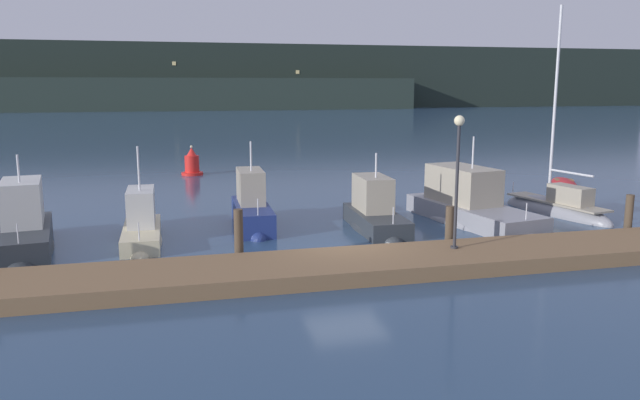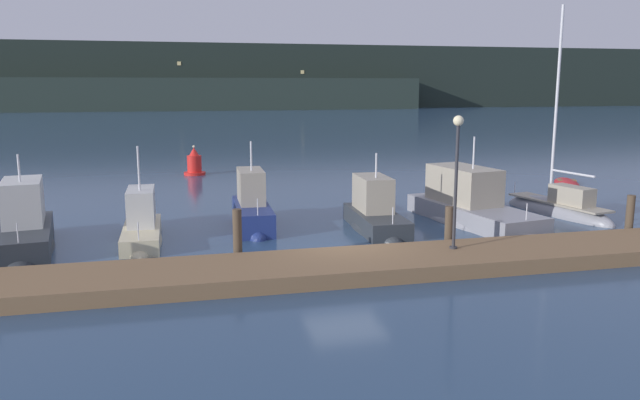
{
  "view_description": "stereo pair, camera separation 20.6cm",
  "coord_description": "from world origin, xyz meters",
  "px_view_note": "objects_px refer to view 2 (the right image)",
  "views": [
    {
      "loc": [
        -5.57,
        -18.78,
        5.44
      ],
      "look_at": [
        0.0,
        3.51,
        1.2
      ],
      "focal_mm": 35.0,
      "sensor_mm": 36.0,
      "label": 1
    },
    {
      "loc": [
        -5.37,
        -18.83,
        5.44
      ],
      "look_at": [
        0.0,
        3.51,
        1.2
      ],
      "focal_mm": 35.0,
      "sensor_mm": 36.0,
      "label": 2
    }
  ],
  "objects_px": {
    "motorboat_berth_3": "(252,217)",
    "dock_lamppost": "(457,161)",
    "channel_buoy": "(194,164)",
    "motorboat_berth_5": "(471,213)",
    "sailboat_berth_6": "(559,211)",
    "motorboat_berth_4": "(375,220)",
    "rowboat_adrift": "(566,184)",
    "motorboat_berth_2": "(142,233)",
    "motorboat_berth_1": "(25,236)"
  },
  "relations": [
    {
      "from": "motorboat_berth_3",
      "to": "dock_lamppost",
      "type": "xyz_separation_m",
      "value": [
        5.42,
        -6.43,
        2.82
      ]
    },
    {
      "from": "channel_buoy",
      "to": "dock_lamppost",
      "type": "distance_m",
      "value": 22.84
    },
    {
      "from": "motorboat_berth_5",
      "to": "channel_buoy",
      "type": "xyz_separation_m",
      "value": [
        -10.27,
        16.39,
        0.27
      ]
    },
    {
      "from": "channel_buoy",
      "to": "dock_lamppost",
      "type": "bearing_deg",
      "value": -71.96
    },
    {
      "from": "motorboat_berth_5",
      "to": "sailboat_berth_6",
      "type": "xyz_separation_m",
      "value": [
        4.34,
        0.49,
        -0.24
      ]
    },
    {
      "from": "motorboat_berth_4",
      "to": "rowboat_adrift",
      "type": "height_order",
      "value": "motorboat_berth_4"
    },
    {
      "from": "motorboat_berth_4",
      "to": "motorboat_berth_5",
      "type": "bearing_deg",
      "value": 4.07
    },
    {
      "from": "motorboat_berth_2",
      "to": "dock_lamppost",
      "type": "bearing_deg",
      "value": -27.85
    },
    {
      "from": "motorboat_berth_2",
      "to": "motorboat_berth_4",
      "type": "relative_size",
      "value": 0.97
    },
    {
      "from": "motorboat_berth_2",
      "to": "channel_buoy",
      "type": "bearing_deg",
      "value": 81.44
    },
    {
      "from": "motorboat_berth_3",
      "to": "motorboat_berth_5",
      "type": "bearing_deg",
      "value": -8.17
    },
    {
      "from": "motorboat_berth_1",
      "to": "motorboat_berth_4",
      "type": "xyz_separation_m",
      "value": [
        12.43,
        -0.08,
        -0.08
      ]
    },
    {
      "from": "motorboat_berth_2",
      "to": "sailboat_berth_6",
      "type": "xyz_separation_m",
      "value": [
        17.11,
        0.65,
        -0.15
      ]
    },
    {
      "from": "channel_buoy",
      "to": "dock_lamppost",
      "type": "xyz_separation_m",
      "value": [
        7.03,
        -21.58,
        2.53
      ]
    },
    {
      "from": "motorboat_berth_1",
      "to": "dock_lamppost",
      "type": "bearing_deg",
      "value": -20.47
    },
    {
      "from": "motorboat_berth_5",
      "to": "motorboat_berth_4",
      "type": "bearing_deg",
      "value": -175.93
    },
    {
      "from": "motorboat_berth_4",
      "to": "dock_lamppost",
      "type": "relative_size",
      "value": 1.2
    },
    {
      "from": "motorboat_berth_4",
      "to": "motorboat_berth_3",
      "type": "bearing_deg",
      "value": 161.18
    },
    {
      "from": "motorboat_berth_5",
      "to": "channel_buoy",
      "type": "bearing_deg",
      "value": 122.08
    },
    {
      "from": "rowboat_adrift",
      "to": "dock_lamppost",
      "type": "bearing_deg",
      "value": -135.15
    },
    {
      "from": "motorboat_berth_2",
      "to": "motorboat_berth_4",
      "type": "distance_m",
      "value": 8.62
    },
    {
      "from": "motorboat_berth_4",
      "to": "motorboat_berth_1",
      "type": "bearing_deg",
      "value": 179.61
    },
    {
      "from": "motorboat_berth_2",
      "to": "motorboat_berth_5",
      "type": "relative_size",
      "value": 0.64
    },
    {
      "from": "motorboat_berth_3",
      "to": "rowboat_adrift",
      "type": "xyz_separation_m",
      "value": [
        18.49,
        6.57,
        -0.37
      ]
    },
    {
      "from": "motorboat_berth_1",
      "to": "motorboat_berth_5",
      "type": "relative_size",
      "value": 0.77
    },
    {
      "from": "motorboat_berth_1",
      "to": "rowboat_adrift",
      "type": "distance_m",
      "value": 27.6
    },
    {
      "from": "dock_lamppost",
      "to": "rowboat_adrift",
      "type": "height_order",
      "value": "dock_lamppost"
    },
    {
      "from": "dock_lamppost",
      "to": "motorboat_berth_2",
      "type": "bearing_deg",
      "value": 152.15
    },
    {
      "from": "motorboat_berth_3",
      "to": "channel_buoy",
      "type": "bearing_deg",
      "value": 96.05
    },
    {
      "from": "motorboat_berth_4",
      "to": "motorboat_berth_5",
      "type": "distance_m",
      "value": 4.16
    },
    {
      "from": "motorboat_berth_1",
      "to": "motorboat_berth_3",
      "type": "height_order",
      "value": "motorboat_berth_3"
    },
    {
      "from": "sailboat_berth_6",
      "to": "motorboat_berth_1",
      "type": "bearing_deg",
      "value": -178.07
    },
    {
      "from": "motorboat_berth_3",
      "to": "motorboat_berth_4",
      "type": "relative_size",
      "value": 0.99
    },
    {
      "from": "motorboat_berth_1",
      "to": "rowboat_adrift",
      "type": "height_order",
      "value": "motorboat_berth_1"
    },
    {
      "from": "dock_lamppost",
      "to": "rowboat_adrift",
      "type": "distance_m",
      "value": 18.71
    },
    {
      "from": "sailboat_berth_6",
      "to": "channel_buoy",
      "type": "distance_m",
      "value": 21.6
    },
    {
      "from": "rowboat_adrift",
      "to": "sailboat_berth_6",
      "type": "bearing_deg",
      "value": -126.84
    },
    {
      "from": "motorboat_berth_2",
      "to": "channel_buoy",
      "type": "distance_m",
      "value": 16.74
    },
    {
      "from": "motorboat_berth_5",
      "to": "sailboat_berth_6",
      "type": "bearing_deg",
      "value": 6.49
    },
    {
      "from": "channel_buoy",
      "to": "rowboat_adrift",
      "type": "xyz_separation_m",
      "value": [
        20.1,
        -8.58,
        -0.66
      ]
    },
    {
      "from": "rowboat_adrift",
      "to": "motorboat_berth_1",
      "type": "bearing_deg",
      "value": -163.1
    },
    {
      "from": "rowboat_adrift",
      "to": "channel_buoy",
      "type": "bearing_deg",
      "value": 156.88
    },
    {
      "from": "motorboat_berth_5",
      "to": "channel_buoy",
      "type": "height_order",
      "value": "motorboat_berth_5"
    },
    {
      "from": "channel_buoy",
      "to": "rowboat_adrift",
      "type": "height_order",
      "value": "channel_buoy"
    },
    {
      "from": "motorboat_berth_3",
      "to": "motorboat_berth_4",
      "type": "xyz_separation_m",
      "value": [
        4.52,
        -1.54,
        -0.03
      ]
    },
    {
      "from": "motorboat_berth_3",
      "to": "motorboat_berth_5",
      "type": "relative_size",
      "value": 0.65
    },
    {
      "from": "rowboat_adrift",
      "to": "motorboat_berth_3",
      "type": "bearing_deg",
      "value": -160.45
    },
    {
      "from": "motorboat_berth_2",
      "to": "motorboat_berth_4",
      "type": "xyz_separation_m",
      "value": [
        8.62,
        -0.14,
        0.04
      ]
    },
    {
      "from": "dock_lamppost",
      "to": "motorboat_berth_5",
      "type": "bearing_deg",
      "value": 58.0
    },
    {
      "from": "sailboat_berth_6",
      "to": "channel_buoy",
      "type": "height_order",
      "value": "sailboat_berth_6"
    }
  ]
}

